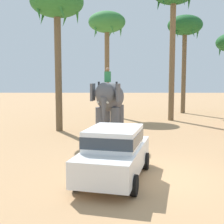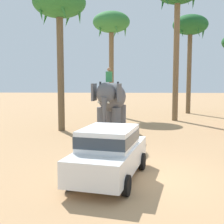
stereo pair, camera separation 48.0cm
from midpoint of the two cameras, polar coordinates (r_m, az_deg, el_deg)
The scene contains 6 objects.
ground_plane at distance 10.16m, azimuth 5.20°, elevation -12.32°, with size 120.00×120.00×0.00m, color tan.
car_sedan_foreground at distance 9.74m, azimuth -0.93°, elevation -7.42°, with size 2.61×4.38×1.70m.
elephant_with_mahout at distance 17.92m, azimuth -1.23°, elevation 2.32°, with size 2.14×3.99×3.88m.
palm_tree_behind_elephant at distance 26.99m, azimuth -1.50°, elevation 16.08°, with size 3.20×3.20×9.01m.
palm_tree_far_back at distance 19.39m, azimuth -11.13°, elevation 19.01°, with size 3.20×3.20×8.71m.
palm_tree_leaning_seaward at distance 29.46m, azimuth 13.20°, elevation 15.17°, with size 3.20×3.20×9.05m.
Camera 1 is at (-1.09, -9.59, 3.25)m, focal length 48.19 mm.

